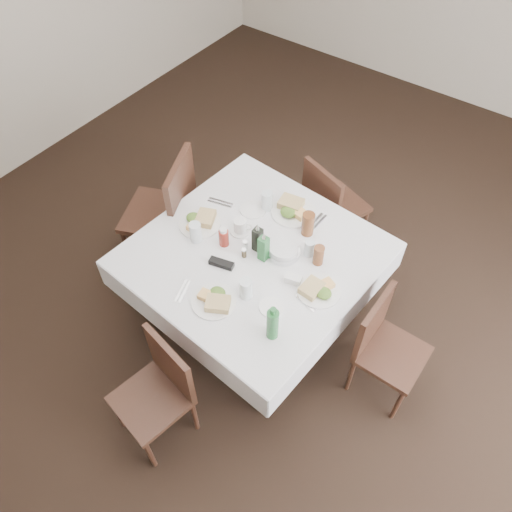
{
  "coord_description": "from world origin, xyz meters",
  "views": [
    {
      "loc": [
        1.13,
        -1.87,
        3.21
      ],
      "look_at": [
        -0.05,
        -0.25,
        0.8
      ],
      "focal_mm": 35.0,
      "sensor_mm": 36.0,
      "label": 1
    }
  ],
  "objects_px": {
    "chair_south": "(160,386)",
    "oil_cruet_dark": "(258,239)",
    "water_s": "(246,289)",
    "coffee_mug": "(241,226)",
    "dining_table": "(254,260)",
    "chair_west": "(169,208)",
    "water_e": "(309,248)",
    "oil_cruet_green": "(264,247)",
    "water_w": "(196,232)",
    "chair_north": "(329,203)",
    "ketchup_bottle": "(224,237)",
    "water_n": "(267,201)",
    "bread_basket": "(284,250)",
    "chair_east": "(383,342)",
    "green_bottle": "(273,324)"
  },
  "relations": [
    {
      "from": "chair_west",
      "to": "water_w",
      "type": "distance_m",
      "value": 0.6
    },
    {
      "from": "bread_basket",
      "to": "chair_east",
      "type": "bearing_deg",
      "value": -1.81
    },
    {
      "from": "chair_south",
      "to": "water_e",
      "type": "height_order",
      "value": "water_e"
    },
    {
      "from": "oil_cruet_dark",
      "to": "dining_table",
      "type": "bearing_deg",
      "value": -91.71
    },
    {
      "from": "dining_table",
      "to": "water_s",
      "type": "bearing_deg",
      "value": -61.6
    },
    {
      "from": "chair_west",
      "to": "water_e",
      "type": "height_order",
      "value": "chair_west"
    },
    {
      "from": "dining_table",
      "to": "water_s",
      "type": "relative_size",
      "value": 10.77
    },
    {
      "from": "chair_south",
      "to": "coffee_mug",
      "type": "bearing_deg",
      "value": 100.6
    },
    {
      "from": "ketchup_bottle",
      "to": "chair_west",
      "type": "bearing_deg",
      "value": 166.86
    },
    {
      "from": "oil_cruet_green",
      "to": "chair_north",
      "type": "bearing_deg",
      "value": 91.95
    },
    {
      "from": "oil_cruet_green",
      "to": "ketchup_bottle",
      "type": "height_order",
      "value": "oil_cruet_green"
    },
    {
      "from": "oil_cruet_green",
      "to": "dining_table",
      "type": "bearing_deg",
      "value": 178.43
    },
    {
      "from": "water_s",
      "to": "water_e",
      "type": "relative_size",
      "value": 1.2
    },
    {
      "from": "chair_south",
      "to": "oil_cruet_dark",
      "type": "height_order",
      "value": "oil_cruet_dark"
    },
    {
      "from": "chair_east",
      "to": "water_s",
      "type": "bearing_deg",
      "value": -154.04
    },
    {
      "from": "water_s",
      "to": "coffee_mug",
      "type": "xyz_separation_m",
      "value": [
        -0.34,
        0.4,
        -0.02
      ]
    },
    {
      "from": "chair_north",
      "to": "green_bottle",
      "type": "relative_size",
      "value": 3.29
    },
    {
      "from": "chair_north",
      "to": "chair_south",
      "type": "relative_size",
      "value": 1.04
    },
    {
      "from": "chair_west",
      "to": "chair_north",
      "type": "bearing_deg",
      "value": 42.76
    },
    {
      "from": "water_w",
      "to": "ketchup_bottle",
      "type": "bearing_deg",
      "value": 24.48
    },
    {
      "from": "ketchup_bottle",
      "to": "coffee_mug",
      "type": "distance_m",
      "value": 0.15
    },
    {
      "from": "water_w",
      "to": "bread_basket",
      "type": "xyz_separation_m",
      "value": [
        0.53,
        0.23,
        -0.04
      ]
    },
    {
      "from": "chair_north",
      "to": "chair_south",
      "type": "distance_m",
      "value": 1.89
    },
    {
      "from": "water_n",
      "to": "oil_cruet_dark",
      "type": "distance_m",
      "value": 0.37
    },
    {
      "from": "oil_cruet_dark",
      "to": "coffee_mug",
      "type": "xyz_separation_m",
      "value": [
        -0.18,
        0.06,
        -0.05
      ]
    },
    {
      "from": "dining_table",
      "to": "chair_west",
      "type": "bearing_deg",
      "value": 173.47
    },
    {
      "from": "chair_east",
      "to": "bread_basket",
      "type": "distance_m",
      "value": 0.84
    },
    {
      "from": "water_w",
      "to": "bread_basket",
      "type": "distance_m",
      "value": 0.58
    },
    {
      "from": "water_n",
      "to": "dining_table",
      "type": "bearing_deg",
      "value": -66.62
    },
    {
      "from": "chair_north",
      "to": "water_w",
      "type": "distance_m",
      "value": 1.19
    },
    {
      "from": "water_e",
      "to": "ketchup_bottle",
      "type": "relative_size",
      "value": 0.84
    },
    {
      "from": "water_n",
      "to": "ketchup_bottle",
      "type": "xyz_separation_m",
      "value": [
        -0.04,
        -0.43,
        -0.01
      ]
    },
    {
      "from": "green_bottle",
      "to": "chair_east",
      "type": "bearing_deg",
      "value": 45.58
    },
    {
      "from": "water_w",
      "to": "chair_north",
      "type": "bearing_deg",
      "value": 68.85
    },
    {
      "from": "oil_cruet_dark",
      "to": "ketchup_bottle",
      "type": "height_order",
      "value": "oil_cruet_dark"
    },
    {
      "from": "dining_table",
      "to": "water_n",
      "type": "distance_m",
      "value": 0.43
    },
    {
      "from": "dining_table",
      "to": "water_n",
      "type": "relative_size",
      "value": 10.61
    },
    {
      "from": "chair_north",
      "to": "chair_east",
      "type": "xyz_separation_m",
      "value": [
        0.9,
        -0.85,
        -0.02
      ]
    },
    {
      "from": "water_w",
      "to": "oil_cruet_green",
      "type": "distance_m",
      "value": 0.46
    },
    {
      "from": "oil_cruet_dark",
      "to": "coffee_mug",
      "type": "distance_m",
      "value": 0.2
    },
    {
      "from": "oil_cruet_dark",
      "to": "chair_south",
      "type": "bearing_deg",
      "value": -88.98
    },
    {
      "from": "oil_cruet_dark",
      "to": "water_n",
      "type": "bearing_deg",
      "value": 115.88
    },
    {
      "from": "coffee_mug",
      "to": "chair_east",
      "type": "bearing_deg",
      "value": -1.02
    },
    {
      "from": "chair_north",
      "to": "water_e",
      "type": "distance_m",
      "value": 0.85
    },
    {
      "from": "chair_south",
      "to": "oil_cruet_green",
      "type": "height_order",
      "value": "oil_cruet_green"
    },
    {
      "from": "water_w",
      "to": "oil_cruet_green",
      "type": "xyz_separation_m",
      "value": [
        0.44,
        0.13,
        0.03
      ]
    },
    {
      "from": "water_s",
      "to": "water_w",
      "type": "xyz_separation_m",
      "value": [
        -0.53,
        0.17,
        0.0
      ]
    },
    {
      "from": "chair_west",
      "to": "oil_cruet_dark",
      "type": "xyz_separation_m",
      "value": [
        0.86,
        -0.06,
        0.28
      ]
    },
    {
      "from": "water_e",
      "to": "oil_cruet_green",
      "type": "relative_size",
      "value": 0.5
    },
    {
      "from": "water_s",
      "to": "oil_cruet_dark",
      "type": "bearing_deg",
      "value": 115.46
    }
  ]
}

